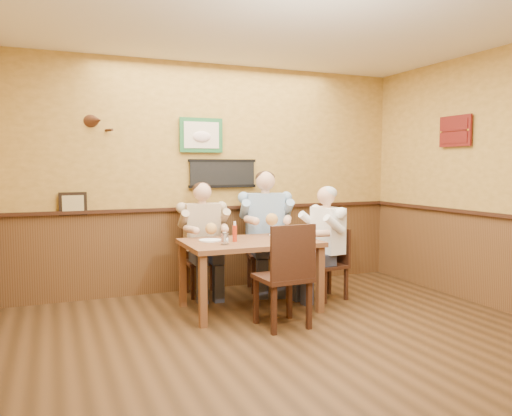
{
  "coord_description": "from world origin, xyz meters",
  "views": [
    {
      "loc": [
        -1.93,
        -3.48,
        1.54
      ],
      "look_at": [
        0.07,
        1.37,
        1.1
      ],
      "focal_mm": 35.0,
      "sensor_mm": 36.0,
      "label": 1
    }
  ],
  "objects_px": {
    "dining_table": "(250,249)",
    "diner_white_elder": "(328,249)",
    "chair_back_left": "(202,260)",
    "pepper_shaker": "(235,236)",
    "diner_blue_polo": "(265,237)",
    "water_glass_mid": "(280,237)",
    "chair_back_right": "(265,253)",
    "diner_tan_shirt": "(202,245)",
    "water_glass_left": "(225,239)",
    "cola_tumbler": "(280,238)",
    "chair_near_side": "(282,275)",
    "hot_sauce_bottle": "(235,232)",
    "salt_shaker": "(225,237)",
    "chair_right_end": "(327,264)"
  },
  "relations": [
    {
      "from": "dining_table",
      "to": "diner_white_elder",
      "type": "distance_m",
      "value": 1.0
    },
    {
      "from": "chair_back_left",
      "to": "pepper_shaker",
      "type": "bearing_deg",
      "value": -77.78
    },
    {
      "from": "dining_table",
      "to": "diner_white_elder",
      "type": "xyz_separation_m",
      "value": [
        0.99,
        0.06,
        -0.07
      ]
    },
    {
      "from": "diner_blue_polo",
      "to": "water_glass_mid",
      "type": "xyz_separation_m",
      "value": [
        -0.28,
        -1.04,
        0.15
      ]
    },
    {
      "from": "chair_back_left",
      "to": "chair_back_right",
      "type": "distance_m",
      "value": 0.79
    },
    {
      "from": "diner_tan_shirt",
      "to": "chair_back_right",
      "type": "bearing_deg",
      "value": -1.86
    },
    {
      "from": "water_glass_left",
      "to": "cola_tumbler",
      "type": "relative_size",
      "value": 1.05
    },
    {
      "from": "water_glass_mid",
      "to": "chair_near_side",
      "type": "bearing_deg",
      "value": -112.43
    },
    {
      "from": "chair_back_right",
      "to": "diner_blue_polo",
      "type": "relative_size",
      "value": 0.7
    },
    {
      "from": "chair_back_left",
      "to": "hot_sauce_bottle",
      "type": "distance_m",
      "value": 0.91
    },
    {
      "from": "diner_white_elder",
      "to": "salt_shaker",
      "type": "distance_m",
      "value": 1.28
    },
    {
      "from": "chair_right_end",
      "to": "chair_back_left",
      "type": "bearing_deg",
      "value": -126.56
    },
    {
      "from": "chair_back_left",
      "to": "salt_shaker",
      "type": "height_order",
      "value": "chair_back_left"
    },
    {
      "from": "dining_table",
      "to": "diner_blue_polo",
      "type": "relative_size",
      "value": 1.05
    },
    {
      "from": "chair_back_left",
      "to": "chair_back_right",
      "type": "bearing_deg",
      "value": -1.86
    },
    {
      "from": "chair_back_right",
      "to": "diner_white_elder",
      "type": "xyz_separation_m",
      "value": [
        0.5,
        -0.66,
        0.12
      ]
    },
    {
      "from": "chair_right_end",
      "to": "hot_sauce_bottle",
      "type": "height_order",
      "value": "hot_sauce_bottle"
    },
    {
      "from": "chair_right_end",
      "to": "pepper_shaker",
      "type": "height_order",
      "value": "pepper_shaker"
    },
    {
      "from": "chair_near_side",
      "to": "salt_shaker",
      "type": "bearing_deg",
      "value": -66.25
    },
    {
      "from": "chair_near_side",
      "to": "salt_shaker",
      "type": "relative_size",
      "value": 10.32
    },
    {
      "from": "dining_table",
      "to": "diner_tan_shirt",
      "type": "distance_m",
      "value": 0.84
    },
    {
      "from": "diner_blue_polo",
      "to": "salt_shaker",
      "type": "bearing_deg",
      "value": -124.44
    },
    {
      "from": "cola_tumbler",
      "to": "diner_white_elder",
      "type": "bearing_deg",
      "value": 24.84
    },
    {
      "from": "cola_tumbler",
      "to": "diner_blue_polo",
      "type": "bearing_deg",
      "value": 74.72
    },
    {
      "from": "chair_back_right",
      "to": "water_glass_mid",
      "type": "relative_size",
      "value": 7.35
    },
    {
      "from": "chair_back_right",
      "to": "salt_shaker",
      "type": "xyz_separation_m",
      "value": [
        -0.76,
        -0.69,
        0.33
      ]
    },
    {
      "from": "chair_back_right",
      "to": "water_glass_mid",
      "type": "xyz_separation_m",
      "value": [
        -0.28,
        -1.04,
        0.35
      ]
    },
    {
      "from": "hot_sauce_bottle",
      "to": "water_glass_mid",
      "type": "bearing_deg",
      "value": -38.15
    },
    {
      "from": "chair_back_left",
      "to": "chair_back_right",
      "type": "height_order",
      "value": "chair_back_right"
    },
    {
      "from": "chair_back_left",
      "to": "cola_tumbler",
      "type": "bearing_deg",
      "value": -62.47
    },
    {
      "from": "chair_back_right",
      "to": "chair_right_end",
      "type": "xyz_separation_m",
      "value": [
        0.5,
        -0.66,
        -0.05
      ]
    },
    {
      "from": "diner_blue_polo",
      "to": "salt_shaker",
      "type": "relative_size",
      "value": 13.67
    },
    {
      "from": "chair_back_right",
      "to": "hot_sauce_bottle",
      "type": "height_order",
      "value": "hot_sauce_bottle"
    },
    {
      "from": "diner_tan_shirt",
      "to": "diner_blue_polo",
      "type": "bearing_deg",
      "value": -1.86
    },
    {
      "from": "chair_right_end",
      "to": "diner_blue_polo",
      "type": "distance_m",
      "value": 0.87
    },
    {
      "from": "pepper_shaker",
      "to": "chair_right_end",
      "type": "bearing_deg",
      "value": 2.63
    },
    {
      "from": "diner_white_elder",
      "to": "salt_shaker",
      "type": "height_order",
      "value": "diner_white_elder"
    },
    {
      "from": "chair_right_end",
      "to": "water_glass_mid",
      "type": "relative_size",
      "value": 6.5
    },
    {
      "from": "chair_near_side",
      "to": "cola_tumbler",
      "type": "distance_m",
      "value": 0.48
    },
    {
      "from": "chair_back_left",
      "to": "salt_shaker",
      "type": "distance_m",
      "value": 0.83
    },
    {
      "from": "chair_back_left",
      "to": "water_glass_left",
      "type": "relative_size",
      "value": 7.29
    },
    {
      "from": "chair_back_right",
      "to": "cola_tumbler",
      "type": "distance_m",
      "value": 1.11
    },
    {
      "from": "chair_right_end",
      "to": "pepper_shaker",
      "type": "xyz_separation_m",
      "value": [
        -1.16,
        -0.05,
        0.39
      ]
    },
    {
      "from": "diner_tan_shirt",
      "to": "cola_tumbler",
      "type": "xyz_separation_m",
      "value": [
        0.51,
        -1.08,
        0.2
      ]
    },
    {
      "from": "chair_back_right",
      "to": "water_glass_mid",
      "type": "height_order",
      "value": "chair_back_right"
    },
    {
      "from": "diner_tan_shirt",
      "to": "water_glass_mid",
      "type": "bearing_deg",
      "value": -62.89
    },
    {
      "from": "chair_back_left",
      "to": "diner_tan_shirt",
      "type": "bearing_deg",
      "value": 0.0
    },
    {
      "from": "chair_right_end",
      "to": "cola_tumbler",
      "type": "xyz_separation_m",
      "value": [
        -0.78,
        -0.36,
        0.39
      ]
    },
    {
      "from": "chair_near_side",
      "to": "chair_right_end",
      "type": "bearing_deg",
      "value": -145.61
    },
    {
      "from": "chair_back_left",
      "to": "water_glass_mid",
      "type": "relative_size",
      "value": 6.7
    }
  ]
}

